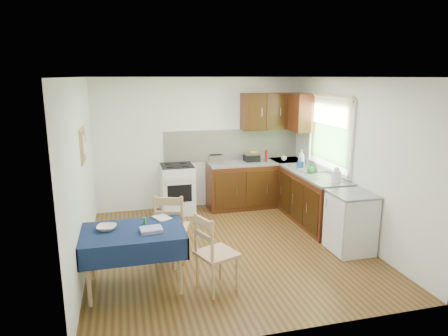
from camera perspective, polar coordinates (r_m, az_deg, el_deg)
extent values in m
plane|color=#4A2B13|center=(6.11, 0.55, -11.31)|extent=(4.20, 4.20, 0.00)
cube|color=white|center=(5.57, 0.61, 12.85)|extent=(4.00, 4.20, 0.02)
cube|color=white|center=(7.72, -3.45, 3.54)|extent=(4.00, 0.02, 2.50)
cube|color=white|center=(3.80, 8.84, -6.61)|extent=(4.00, 0.02, 2.50)
cube|color=white|center=(5.55, -19.78, -0.95)|extent=(0.02, 4.20, 2.50)
cube|color=white|center=(6.51, 17.85, 1.16)|extent=(0.02, 4.20, 2.50)
cube|color=#361809|center=(7.88, 4.57, -2.39)|extent=(1.90, 0.60, 0.86)
cube|color=#361809|center=(7.11, 12.57, -4.38)|extent=(0.60, 1.70, 0.86)
cube|color=slate|center=(7.77, 4.63, 0.81)|extent=(1.90, 0.60, 0.04)
cube|color=slate|center=(6.99, 12.75, -0.85)|extent=(0.60, 1.70, 0.04)
cube|color=slate|center=(8.00, 9.04, 1.05)|extent=(0.60, 0.60, 0.04)
cube|color=white|center=(7.86, 1.24, 3.37)|extent=(2.70, 0.02, 0.60)
cube|color=#361809|center=(7.87, 6.90, 8.05)|extent=(1.20, 0.35, 0.70)
cube|color=#361809|center=(7.64, 11.06, 7.77)|extent=(0.35, 0.50, 0.70)
cube|color=white|center=(7.53, -6.67, -3.01)|extent=(0.60, 0.60, 0.90)
cube|color=black|center=(7.42, -6.77, 0.37)|extent=(0.58, 0.58, 0.02)
cube|color=black|center=(7.24, -6.34, -3.66)|extent=(0.44, 0.01, 0.32)
cube|color=#315E26|center=(7.05, 14.89, 4.29)|extent=(0.01, 1.40, 0.85)
cube|color=white|center=(6.98, 15.09, 9.56)|extent=(0.04, 1.48, 0.06)
cube|color=white|center=(7.14, 14.53, -0.08)|extent=(0.04, 1.48, 0.06)
cube|color=#BEB483|center=(6.99, 14.88, 7.77)|extent=(0.02, 1.36, 0.44)
cube|color=white|center=(6.13, 17.65, -7.58)|extent=(0.55, 0.58, 0.85)
cube|color=slate|center=(5.99, 17.94, -3.59)|extent=(0.58, 0.60, 0.03)
cube|color=tan|center=(5.78, -19.54, 3.14)|extent=(0.02, 0.62, 0.47)
cube|color=olive|center=(5.78, -19.40, 3.15)|extent=(0.01, 0.56, 0.41)
cube|color=white|center=(5.69, -19.37, 3.22)|extent=(0.00, 0.18, 0.24)
cube|color=white|center=(5.91, -19.14, 2.39)|extent=(0.00, 0.15, 0.20)
cube|color=#0F1C3D|center=(4.91, -12.89, -8.82)|extent=(1.17, 0.78, 0.03)
cube|color=#0F1C3D|center=(4.58, -12.66, -11.99)|extent=(1.21, 0.02, 0.26)
cube|color=#0F1C3D|center=(5.32, -12.97, -8.40)|extent=(1.21, 0.02, 0.26)
cube|color=#0F1C3D|center=(4.98, -19.81, -10.39)|extent=(0.02, 0.82, 0.26)
cube|color=#0F1C3D|center=(4.99, -5.87, -9.59)|extent=(0.02, 0.82, 0.26)
cylinder|color=tan|center=(4.79, -18.80, -14.57)|extent=(0.05, 0.05, 0.70)
cylinder|color=tan|center=(4.80, -6.32, -13.84)|extent=(0.05, 0.05, 0.70)
cylinder|color=tan|center=(5.35, -18.33, -11.54)|extent=(0.05, 0.05, 0.70)
cylinder|color=tan|center=(5.36, -7.29, -10.90)|extent=(0.05, 0.05, 0.70)
cube|color=tan|center=(5.61, -7.47, -8.52)|extent=(0.55, 0.55, 0.04)
cube|color=tan|center=(5.31, -7.96, -5.60)|extent=(0.39, 0.15, 0.31)
cylinder|color=tan|center=(5.83, -5.34, -10.09)|extent=(0.04, 0.04, 0.47)
cylinder|color=tan|center=(5.89, -8.79, -9.94)|extent=(0.04, 0.04, 0.47)
cylinder|color=tan|center=(5.51, -5.90, -11.52)|extent=(0.04, 0.04, 0.47)
cylinder|color=tan|center=(5.58, -9.56, -11.33)|extent=(0.04, 0.04, 0.47)
cube|color=tan|center=(4.84, -1.03, -12.17)|extent=(0.55, 0.55, 0.04)
cube|color=tan|center=(4.61, -2.93, -8.73)|extent=(0.17, 0.37, 0.30)
cylinder|color=tan|center=(4.91, 1.88, -14.76)|extent=(0.04, 0.04, 0.46)
cylinder|color=tan|center=(5.16, -0.52, -13.32)|extent=(0.04, 0.04, 0.46)
cylinder|color=tan|center=(4.73, -1.56, -15.90)|extent=(0.04, 0.04, 0.46)
cylinder|color=tan|center=(4.99, -3.86, -14.32)|extent=(0.04, 0.04, 0.46)
cube|color=#B7B7BB|center=(7.44, -1.19, 1.18)|extent=(0.27, 0.16, 0.18)
cube|color=black|center=(7.42, -1.19, 1.95)|extent=(0.22, 0.02, 0.02)
cube|color=black|center=(7.76, 3.98, 1.44)|extent=(0.28, 0.24, 0.13)
cube|color=#B7B7BB|center=(7.75, 3.99, 2.05)|extent=(0.28, 0.24, 0.03)
cylinder|color=red|center=(7.75, 6.04, 1.75)|extent=(0.05, 0.05, 0.22)
cube|color=yellow|center=(7.84, 4.27, 1.72)|extent=(0.14, 0.10, 0.17)
cube|color=gray|center=(7.14, 12.43, -0.30)|extent=(0.42, 0.32, 0.02)
cylinder|color=white|center=(7.12, 12.47, 0.40)|extent=(0.05, 0.20, 0.20)
cylinder|color=white|center=(6.44, 15.73, -1.20)|extent=(0.15, 0.15, 0.18)
sphere|color=white|center=(6.41, 15.79, -0.25)|extent=(0.09, 0.09, 0.09)
imported|color=white|center=(7.90, 8.57, 1.38)|extent=(0.12, 0.12, 0.09)
imported|color=white|center=(7.40, 10.99, 1.40)|extent=(0.16, 0.16, 0.31)
imported|color=#1D4FAC|center=(7.25, 10.85, 0.65)|extent=(0.11, 0.11, 0.19)
imported|color=#258B34|center=(6.95, 12.32, -0.05)|extent=(0.16, 0.16, 0.17)
imported|color=#F8E6CB|center=(4.98, -16.42, -8.19)|extent=(0.27, 0.27, 0.06)
imported|color=white|center=(5.17, -9.69, -7.25)|extent=(0.26, 0.29, 0.02)
cylinder|color=#238337|center=(5.06, -11.31, -7.39)|extent=(0.04, 0.04, 0.08)
cube|color=navy|center=(4.81, -10.34, -8.68)|extent=(0.27, 0.22, 0.04)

